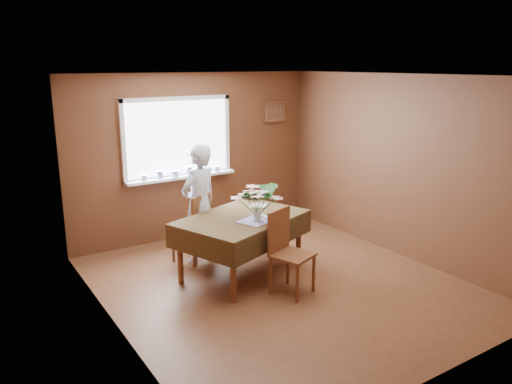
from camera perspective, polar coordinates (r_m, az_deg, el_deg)
floor at (r=6.23m, az=2.79°, el=-10.47°), size 4.50×4.50×0.00m
ceiling at (r=5.65m, az=3.11°, el=13.17°), size 4.50×4.50×0.00m
wall_back at (r=7.71m, az=-6.88°, el=4.11°), size 4.00×0.00×4.00m
wall_front at (r=4.28m, az=20.90°, el=-5.33°), size 4.00×0.00×4.00m
wall_left at (r=4.96m, az=-16.19°, el=-2.25°), size 0.00×4.50×4.50m
wall_right at (r=7.15m, az=16.09°, el=2.81°), size 0.00×4.50×4.50m
window_assembly at (r=7.52m, az=-8.78°, el=4.55°), size 1.72×0.20×1.22m
spoon_rack at (r=8.33m, az=2.19°, el=9.14°), size 0.44×0.05×0.33m
dining_table at (r=6.28m, az=-1.64°, el=-3.64°), size 1.85×1.55×0.77m
chair_far at (r=6.79m, az=-6.96°, el=-3.76°), size 0.55×0.55×0.94m
chair_near at (r=5.86m, az=3.51°, el=-6.43°), size 0.55×0.55×0.99m
seated_woman at (r=6.70m, az=-6.50°, el=-1.36°), size 0.68×0.56×1.61m
flower_bouquet at (r=6.01m, az=0.15°, el=-0.79°), size 0.50×0.50×0.42m
side_plate at (r=6.70m, az=0.28°, el=-1.57°), size 0.27×0.27×0.01m
table_knife at (r=6.19m, az=0.75°, el=-2.91°), size 0.05×0.20×0.00m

